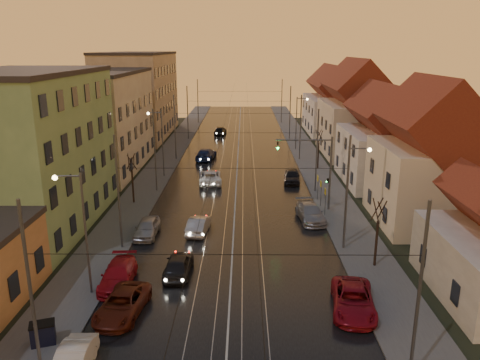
{
  "coord_description": "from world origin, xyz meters",
  "views": [
    {
      "loc": [
        0.85,
        -24.5,
        15.1
      ],
      "look_at": [
        0.48,
        20.88,
        2.23
      ],
      "focal_mm": 35.0,
      "sensor_mm": 36.0,
      "label": 1
    }
  ],
  "objects_px": {
    "parked_left_3": "(147,228)",
    "parked_right_2": "(292,176)",
    "street_lamp_3": "(298,118)",
    "driving_car_2": "(210,177)",
    "parked_right_0": "(353,300)",
    "street_lamp_1": "(351,186)",
    "dumpster": "(43,334)",
    "parked_left_2": "(118,275)",
    "driving_car_1": "(199,225)",
    "street_lamp_2": "(160,137)",
    "driving_car_3": "(206,154)",
    "street_lamp_0": "(80,222)",
    "parked_right_1": "(310,213)",
    "parked_left_1": "(122,304)",
    "driving_car_4": "(220,131)",
    "driving_car_0": "(178,265)",
    "traffic_light_mast": "(320,164)"
  },
  "relations": [
    {
      "from": "driving_car_1",
      "to": "driving_car_3",
      "type": "distance_m",
      "value": 26.81
    },
    {
      "from": "parked_right_2",
      "to": "parked_left_3",
      "type": "bearing_deg",
      "value": -125.35
    },
    {
      "from": "street_lamp_3",
      "to": "parked_left_1",
      "type": "xyz_separation_m",
      "value": [
        -15.33,
        -46.31,
        -4.21
      ]
    },
    {
      "from": "parked_left_2",
      "to": "street_lamp_2",
      "type": "bearing_deg",
      "value": 91.04
    },
    {
      "from": "driving_car_3",
      "to": "dumpster",
      "type": "distance_m",
      "value": 42.76
    },
    {
      "from": "parked_left_1",
      "to": "dumpster",
      "type": "distance_m",
      "value": 4.54
    },
    {
      "from": "driving_car_1",
      "to": "driving_car_2",
      "type": "relative_size",
      "value": 0.78
    },
    {
      "from": "driving_car_1",
      "to": "driving_car_4",
      "type": "xyz_separation_m",
      "value": [
        -0.42,
        46.14,
        0.07
      ]
    },
    {
      "from": "parked_left_2",
      "to": "parked_right_1",
      "type": "bearing_deg",
      "value": 37.56
    },
    {
      "from": "driving_car_1",
      "to": "street_lamp_2",
      "type": "bearing_deg",
      "value": -65.08
    },
    {
      "from": "parked_left_3",
      "to": "parked_right_0",
      "type": "relative_size",
      "value": 0.82
    },
    {
      "from": "street_lamp_3",
      "to": "driving_car_3",
      "type": "bearing_deg",
      "value": -153.06
    },
    {
      "from": "parked_left_3",
      "to": "parked_right_1",
      "type": "relative_size",
      "value": 0.84
    },
    {
      "from": "street_lamp_2",
      "to": "dumpster",
      "type": "distance_m",
      "value": 33.58
    },
    {
      "from": "street_lamp_3",
      "to": "traffic_light_mast",
      "type": "height_order",
      "value": "street_lamp_3"
    },
    {
      "from": "traffic_light_mast",
      "to": "driving_car_3",
      "type": "xyz_separation_m",
      "value": [
        -12.41,
        21.13,
        -3.81
      ]
    },
    {
      "from": "street_lamp_3",
      "to": "parked_left_2",
      "type": "height_order",
      "value": "street_lamp_3"
    },
    {
      "from": "traffic_light_mast",
      "to": "parked_right_1",
      "type": "distance_m",
      "value": 4.82
    },
    {
      "from": "parked_left_3",
      "to": "dumpster",
      "type": "distance_m",
      "value": 15.12
    },
    {
      "from": "driving_car_1",
      "to": "parked_right_1",
      "type": "xyz_separation_m",
      "value": [
        9.84,
        2.98,
        0.04
      ]
    },
    {
      "from": "street_lamp_3",
      "to": "parked_left_1",
      "type": "distance_m",
      "value": 48.96
    },
    {
      "from": "traffic_light_mast",
      "to": "driving_car_4",
      "type": "height_order",
      "value": "traffic_light_mast"
    },
    {
      "from": "parked_right_1",
      "to": "driving_car_1",
      "type": "bearing_deg",
      "value": -168.81
    },
    {
      "from": "street_lamp_0",
      "to": "parked_right_2",
      "type": "relative_size",
      "value": 1.78
    },
    {
      "from": "street_lamp_1",
      "to": "parked_left_2",
      "type": "xyz_separation_m",
      "value": [
        -16.51,
        -6.72,
        -4.18
      ]
    },
    {
      "from": "driving_car_4",
      "to": "driving_car_0",
      "type": "bearing_deg",
      "value": 95.75
    },
    {
      "from": "driving_car_2",
      "to": "parked_left_2",
      "type": "relative_size",
      "value": 1.11
    },
    {
      "from": "driving_car_0",
      "to": "parked_left_1",
      "type": "height_order",
      "value": "driving_car_0"
    },
    {
      "from": "street_lamp_2",
      "to": "street_lamp_3",
      "type": "xyz_separation_m",
      "value": [
        18.21,
        16.0,
        0.0
      ]
    },
    {
      "from": "driving_car_1",
      "to": "parked_right_1",
      "type": "bearing_deg",
      "value": -157.45
    },
    {
      "from": "driving_car_1",
      "to": "parked_right_1",
      "type": "height_order",
      "value": "parked_right_1"
    },
    {
      "from": "parked_right_0",
      "to": "street_lamp_1",
      "type": "bearing_deg",
      "value": 87.81
    },
    {
      "from": "parked_left_3",
      "to": "parked_right_2",
      "type": "distance_m",
      "value": 21.07
    },
    {
      "from": "street_lamp_2",
      "to": "parked_left_1",
      "type": "xyz_separation_m",
      "value": [
        2.88,
        -30.31,
        -4.21
      ]
    },
    {
      "from": "driving_car_0",
      "to": "driving_car_1",
      "type": "height_order",
      "value": "driving_car_0"
    },
    {
      "from": "parked_right_0",
      "to": "dumpster",
      "type": "distance_m",
      "value": 17.33
    },
    {
      "from": "parked_right_2",
      "to": "driving_car_3",
      "type": "bearing_deg",
      "value": 138.32
    },
    {
      "from": "street_lamp_1",
      "to": "traffic_light_mast",
      "type": "distance_m",
      "value": 8.08
    },
    {
      "from": "driving_car_1",
      "to": "parked_left_1",
      "type": "bearing_deg",
      "value": 81.24
    },
    {
      "from": "parked_left_3",
      "to": "dumpster",
      "type": "xyz_separation_m",
      "value": [
        -2.46,
        -14.91,
        -0.03
      ]
    },
    {
      "from": "parked_right_2",
      "to": "street_lamp_0",
      "type": "bearing_deg",
      "value": -116.33
    },
    {
      "from": "street_lamp_1",
      "to": "driving_car_1",
      "type": "distance_m",
      "value": 12.98
    },
    {
      "from": "traffic_light_mast",
      "to": "dumpster",
      "type": "bearing_deg",
      "value": -129.58
    },
    {
      "from": "street_lamp_3",
      "to": "driving_car_2",
      "type": "height_order",
      "value": "street_lamp_3"
    },
    {
      "from": "dumpster",
      "to": "parked_right_0",
      "type": "bearing_deg",
      "value": -7.88
    },
    {
      "from": "driving_car_0",
      "to": "parked_left_3",
      "type": "bearing_deg",
      "value": -61.2
    },
    {
      "from": "parked_left_1",
      "to": "parked_left_3",
      "type": "height_order",
      "value": "parked_left_3"
    },
    {
      "from": "parked_right_0",
      "to": "dumpster",
      "type": "bearing_deg",
      "value": -160.38
    },
    {
      "from": "traffic_light_mast",
      "to": "street_lamp_1",
      "type": "bearing_deg",
      "value": -82.09
    },
    {
      "from": "driving_car_1",
      "to": "driving_car_3",
      "type": "bearing_deg",
      "value": -81.16
    }
  ]
}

